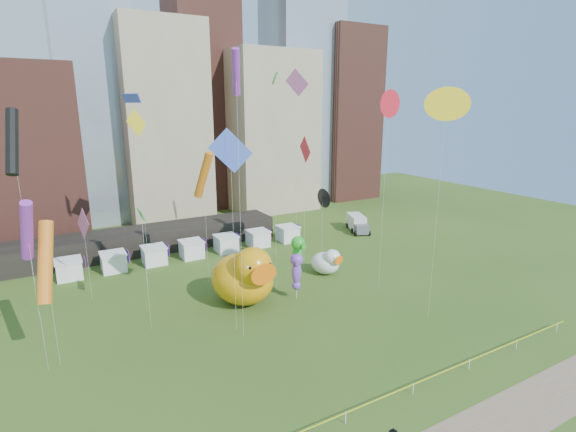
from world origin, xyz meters
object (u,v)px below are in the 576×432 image
big_duck (245,276)px  box_truck (357,223)px  small_duck (327,262)px  seahorse_green (298,253)px  seahorse_purple (297,268)px

big_duck → box_truck: size_ratio=1.38×
small_duck → seahorse_green: (-6.74, -4.30, 3.64)m
small_duck → seahorse_purple: 8.49m
big_duck → seahorse_purple: bearing=-24.7°
big_duck → seahorse_green: bearing=-22.2°
big_duck → seahorse_green: (5.33, -1.71, 2.14)m
big_duck → seahorse_purple: size_ratio=1.69×
seahorse_green → box_truck: 28.15m
small_duck → box_truck: small_duck is taller
small_duck → box_truck: size_ratio=0.73×
small_duck → box_truck: bearing=29.2°
big_duck → small_duck: big_duck is taller
seahorse_green → seahorse_purple: 1.65m
small_duck → seahorse_purple: size_ratio=0.89×
seahorse_green → seahorse_purple: bearing=-135.3°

